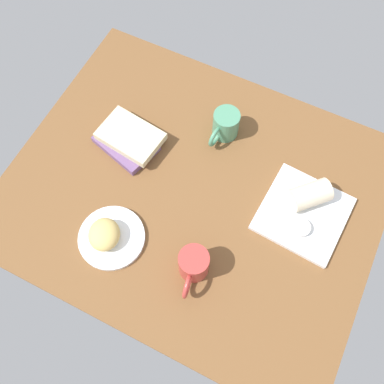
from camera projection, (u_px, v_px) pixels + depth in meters
dining_table at (194, 193)px, 129.60cm from camera, size 110.00×90.00×4.00cm
round_plate at (112, 238)px, 120.98cm from camera, size 19.08×19.08×1.40cm
scone_pastry at (104, 234)px, 117.64cm from camera, size 12.11×12.55×5.72cm
square_plate at (303, 214)px, 123.85cm from camera, size 25.32×25.32×1.60cm
sauce_cup at (301, 228)px, 120.01cm from camera, size 5.39×5.39×2.13cm
breakfast_wrap at (310, 195)px, 121.57cm from camera, size 12.92×13.02×6.99cm
book_stack at (129, 140)px, 131.92cm from camera, size 21.70×17.82×5.11cm
coffee_mug at (224, 124)px, 131.57cm from camera, size 8.23×13.19×9.37cm
second_mug at (193, 265)px, 113.08cm from camera, size 8.28×13.66×10.38cm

